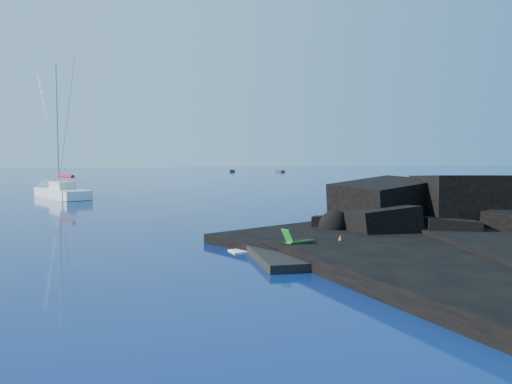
% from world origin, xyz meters
% --- Properties ---
extents(ground, '(400.00, 400.00, 0.00)m').
position_xyz_m(ground, '(0.00, 0.00, 0.00)').
color(ground, '#030B37').
rests_on(ground, ground).
extents(headland, '(24.00, 24.00, 3.60)m').
position_xyz_m(headland, '(13.00, 3.00, 0.00)').
color(headland, black).
rests_on(headland, ground).
extents(beach, '(9.08, 6.86, 0.70)m').
position_xyz_m(beach, '(4.50, 0.50, 0.00)').
color(beach, black).
rests_on(beach, ground).
extents(surf_foam, '(10.00, 8.00, 0.06)m').
position_xyz_m(surf_foam, '(5.00, 5.00, 0.00)').
color(surf_foam, white).
rests_on(surf_foam, ground).
extents(sailboat, '(7.90, 13.86, 14.46)m').
position_xyz_m(sailboat, '(-9.56, 38.55, 0.00)').
color(sailboat, white).
rests_on(sailboat, ground).
extents(deck_chair, '(1.59, 1.02, 1.01)m').
position_xyz_m(deck_chair, '(2.38, 0.86, 0.86)').
color(deck_chair, '#1A7521').
rests_on(deck_chair, beach).
extents(towel, '(2.41, 1.86, 0.06)m').
position_xyz_m(towel, '(2.82, -0.68, 0.38)').
color(towel, white).
rests_on(towel, beach).
extents(sunbather, '(1.62, 1.04, 0.21)m').
position_xyz_m(sunbather, '(2.82, -0.68, 0.51)').
color(sunbather, tan).
rests_on(sunbather, towel).
extents(marker_cone, '(0.44, 0.44, 0.52)m').
position_xyz_m(marker_cone, '(4.36, 0.80, 0.61)').
color(marker_cone, orange).
rests_on(marker_cone, beach).
extents(distant_boat_a, '(2.36, 4.75, 0.61)m').
position_xyz_m(distant_boat_a, '(33.64, 125.10, 0.00)').
color(distant_boat_a, '#222327').
rests_on(distant_boat_a, ground).
extents(distant_boat_b, '(1.52, 4.09, 0.54)m').
position_xyz_m(distant_boat_b, '(46.28, 117.82, 0.00)').
color(distant_boat_b, '#2B2B30').
rests_on(distant_boat_b, ground).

